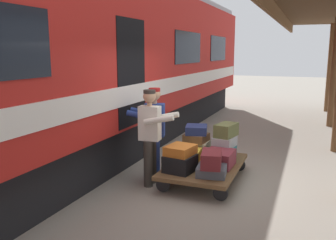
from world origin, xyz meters
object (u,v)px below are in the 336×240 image
at_px(suitcase_black_hardshell, 180,163).
at_px(porter_in_overalls, 154,130).
at_px(suitcase_yellow_case, 190,156).
at_px(suitcase_maroon_trunk, 211,159).
at_px(suitcase_olive_duffel, 226,130).
at_px(suitcase_orange_carryall, 180,150).
at_px(suitcase_slate_roller, 212,171).
at_px(porter_by_door, 151,134).
at_px(suitcase_burgundy_valise, 219,158).
at_px(suitcase_brown_leather, 196,138).
at_px(suitcase_navy_fabric, 196,130).
at_px(suitcase_teal_softside, 226,152).
at_px(suitcase_gray_aluminum, 225,142).
at_px(suitcase_cream_canvas, 198,148).
at_px(train_car, 66,66).
at_px(luggage_cart, 204,166).

bearing_deg(suitcase_black_hardshell, porter_in_overalls, -25.73).
relative_size(suitcase_yellow_case, suitcase_maroon_trunk, 0.86).
bearing_deg(suitcase_olive_duffel, suitcase_orange_carryall, 62.49).
xyz_separation_m(suitcase_slate_roller, suitcase_maroon_trunk, (-0.00, 0.03, 0.21)).
bearing_deg(suitcase_maroon_trunk, porter_by_door, -1.60).
distance_m(suitcase_slate_roller, suitcase_burgundy_valise, 0.54).
bearing_deg(porter_in_overalls, suitcase_black_hardshell, 154.27).
relative_size(suitcase_brown_leather, suitcase_navy_fabric, 1.00).
relative_size(suitcase_teal_softside, suitcase_yellow_case, 1.14).
distance_m(suitcase_olive_duffel, porter_in_overalls, 1.42).
height_order(suitcase_black_hardshell, suitcase_gray_aluminum, suitcase_gray_aluminum).
bearing_deg(suitcase_gray_aluminum, porter_in_overalls, 33.95).
relative_size(suitcase_burgundy_valise, suitcase_navy_fabric, 1.26).
height_order(suitcase_slate_roller, suitcase_burgundy_valise, suitcase_burgundy_valise).
bearing_deg(suitcase_orange_carryall, suitcase_maroon_trunk, 172.65).
bearing_deg(suitcase_cream_canvas, train_car, 12.89).
relative_size(train_car, suitcase_burgundy_valise, 32.70).
bearing_deg(suitcase_brown_leather, suitcase_black_hardshell, 91.98).
bearing_deg(suitcase_cream_canvas, suitcase_navy_fabric, 17.51).
bearing_deg(suitcase_yellow_case, suitcase_teal_softside, -135.94).
relative_size(luggage_cart, suitcase_yellow_case, 4.20).
xyz_separation_m(suitcase_teal_softside, suitcase_orange_carryall, (0.57, 1.04, 0.26)).
bearing_deg(suitcase_orange_carryall, suitcase_olive_duffel, -117.51).
bearing_deg(porter_in_overalls, suitcase_olive_duffel, -145.71).
bearing_deg(suitcase_navy_fabric, train_car, 12.81).
bearing_deg(suitcase_burgundy_valise, suitcase_slate_roller, 90.00).
xyz_separation_m(suitcase_maroon_trunk, porter_in_overalls, (1.19, -0.34, 0.32)).
bearing_deg(suitcase_slate_roller, porter_in_overalls, -14.31).
height_order(suitcase_olive_duffel, suitcase_navy_fabric, suitcase_olive_duffel).
relative_size(suitcase_cream_canvas, suitcase_brown_leather, 1.05).
height_order(luggage_cart, suitcase_gray_aluminum, suitcase_gray_aluminum).
bearing_deg(suitcase_slate_roller, suitcase_orange_carryall, -4.00).
distance_m(suitcase_orange_carryall, suitcase_brown_leather, 1.01).
distance_m(train_car, suitcase_olive_duffel, 3.46).
relative_size(suitcase_yellow_case, porter_in_overalls, 0.28).
distance_m(suitcase_teal_softside, suitcase_black_hardshell, 1.22).
height_order(suitcase_maroon_trunk, suitcase_olive_duffel, suitcase_olive_duffel).
relative_size(train_car, suitcase_gray_aluminum, 36.93).
relative_size(suitcase_orange_carryall, suitcase_brown_leather, 1.08).
bearing_deg(suitcase_maroon_trunk, suitcase_gray_aluminum, -88.12).
xyz_separation_m(suitcase_brown_leather, suitcase_navy_fabric, (0.01, -0.02, 0.16)).
height_order(train_car, porter_in_overalls, train_car).
distance_m(suitcase_teal_softside, porter_by_door, 1.63).
relative_size(suitcase_gray_aluminum, suitcase_brown_leather, 1.12).
height_order(suitcase_cream_canvas, suitcase_brown_leather, suitcase_brown_leather).
bearing_deg(suitcase_cream_canvas, suitcase_brown_leather, 40.59).
distance_m(suitcase_burgundy_valise, porter_in_overalls, 1.30).
bearing_deg(suitcase_brown_leather, porter_in_overalls, 51.63).
relative_size(luggage_cart, suitcase_black_hardshell, 4.04).
distance_m(suitcase_cream_canvas, suitcase_teal_softside, 0.56).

